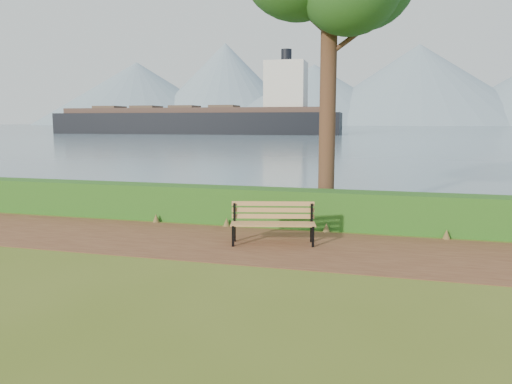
% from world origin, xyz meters
% --- Properties ---
extents(ground, '(140.00, 140.00, 0.00)m').
position_xyz_m(ground, '(0.00, 0.00, 0.00)').
color(ground, '#51631C').
rests_on(ground, ground).
extents(path, '(40.00, 3.40, 0.01)m').
position_xyz_m(path, '(0.00, 0.30, 0.01)').
color(path, '#58301E').
rests_on(path, ground).
extents(hedge, '(32.00, 0.85, 1.00)m').
position_xyz_m(hedge, '(0.00, 2.60, 0.50)').
color(hedge, '#204E16').
rests_on(hedge, ground).
extents(water, '(700.00, 510.00, 0.00)m').
position_xyz_m(water, '(0.00, 260.00, 0.01)').
color(water, '#4A6677').
rests_on(water, ground).
extents(mountains, '(585.00, 190.00, 70.00)m').
position_xyz_m(mountains, '(-9.17, 406.05, 27.70)').
color(mountains, gray).
rests_on(mountains, ground).
extents(bench, '(2.01, 1.00, 0.97)m').
position_xyz_m(bench, '(0.55, 0.53, 0.56)').
color(bench, black).
rests_on(bench, ground).
extents(cargo_ship, '(65.68, 12.83, 19.83)m').
position_xyz_m(cargo_ship, '(-37.98, 95.30, 2.96)').
color(cargo_ship, black).
rests_on(cargo_ship, ground).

